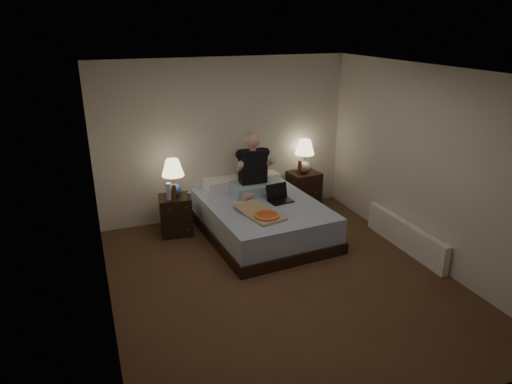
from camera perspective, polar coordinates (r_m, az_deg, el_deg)
name	(u,v)px	position (r m, az deg, el deg)	size (l,w,h in m)	color
floor	(282,281)	(5.71, 3.31, -11.04)	(4.00, 4.50, 0.00)	brown
ceiling	(287,72)	(4.88, 3.93, 14.80)	(4.00, 4.50, 0.00)	white
wall_back	(225,140)	(7.18, -3.90, 6.56)	(4.00, 2.50, 0.00)	silver
wall_front	(418,287)	(3.44, 19.56, -11.15)	(4.00, 2.50, 0.00)	silver
wall_left	(99,210)	(4.74, -19.02, -2.14)	(4.50, 2.50, 0.00)	silver
wall_right	(427,166)	(6.23, 20.62, 3.05)	(4.50, 2.50, 0.00)	silver
bed	(262,218)	(6.73, 0.75, -3.32)	(1.54, 2.05, 0.51)	#5774AF
nightstand_left	(176,215)	(6.86, -9.99, -2.87)	(0.45, 0.41, 0.59)	black
nightstand_right	(304,190)	(7.75, 5.98, 0.29)	(0.47, 0.43, 0.62)	black
lamp_left	(173,178)	(6.67, -10.30, 1.72)	(0.32, 0.32, 0.56)	#2A499C
lamp_right	(304,156)	(7.56, 6.07, 4.45)	(0.32, 0.32, 0.56)	gray
water_bottle	(169,192)	(6.60, -10.85, 0.05)	(0.07, 0.07, 0.25)	silver
soda_can	(190,196)	(6.61, -8.30, -0.47)	(0.07, 0.07, 0.10)	#B2B1AD
beer_bottle_left	(174,192)	(6.60, -10.19, -0.01)	(0.06, 0.06, 0.23)	#56310C
beer_bottle_right	(300,167)	(7.54, 5.49, 3.10)	(0.06, 0.06, 0.23)	#56290C
person	(254,164)	(6.83, -0.28, 3.49)	(0.66, 0.52, 0.93)	black
laptop	(281,194)	(6.62, 3.11, -0.25)	(0.34, 0.28, 0.24)	black
pizza_box	(267,216)	(6.08, 1.38, -3.02)	(0.40, 0.76, 0.08)	tan
radiator	(405,236)	(6.67, 18.14, -5.22)	(0.10, 1.60, 0.40)	white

